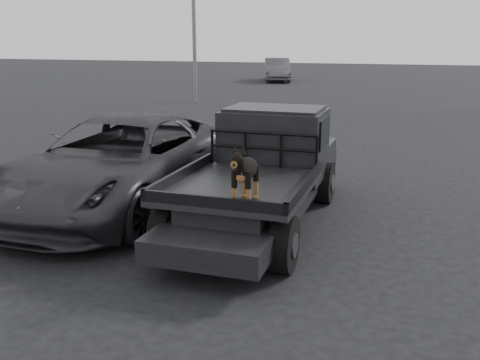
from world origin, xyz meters
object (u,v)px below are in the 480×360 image
(flatbed_ute, at_px, (259,197))
(dog, at_px, (246,174))
(distant_car_a, at_px, (277,70))
(parked_suv, at_px, (121,162))

(flatbed_ute, distance_m, dog, 1.96)
(dog, height_order, distant_car_a, dog)
(parked_suv, height_order, distant_car_a, parked_suv)
(dog, xyz_separation_m, distant_car_a, (-7.51, 31.18, -0.49))
(dog, bearing_deg, flatbed_ute, 100.39)
(distant_car_a, bearing_deg, dog, -93.65)
(flatbed_ute, relative_size, distant_car_a, 1.12)
(parked_suv, distance_m, distant_car_a, 29.60)
(dog, bearing_deg, distant_car_a, 103.55)
(flatbed_ute, xyz_separation_m, parked_suv, (-2.63, 0.19, 0.34))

